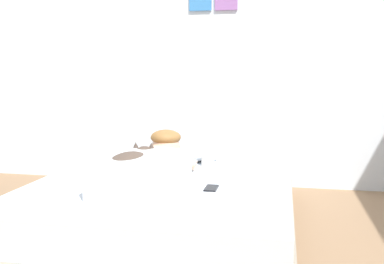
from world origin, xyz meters
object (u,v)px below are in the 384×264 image
at_px(pillow, 184,153).
at_px(cell_phone, 211,188).
at_px(person_lying, 150,165).
at_px(dog, 131,168).
at_px(bed, 167,202).
at_px(coffee_cup, 208,161).

relative_size(pillow, cell_phone, 3.71).
xyz_separation_m(person_lying, dog, (-0.08, -0.10, -0.00)).
relative_size(bed, coffee_cup, 15.23).
relative_size(person_lying, dog, 1.60).
bearing_deg(bed, dog, -120.79).
distance_m(bed, dog, 0.38).
bearing_deg(coffee_cup, dog, -117.27).
bearing_deg(person_lying, coffee_cup, 65.36).
bearing_deg(cell_phone, bed, 146.13).
xyz_separation_m(bed, pillow, (-0.02, 0.57, 0.21)).
bearing_deg(bed, person_lying, -113.53).
bearing_deg(coffee_cup, pillow, 141.36).
height_order(pillow, coffee_cup, pillow).
relative_size(pillow, coffee_cup, 4.16).
height_order(dog, coffee_cup, dog).
height_order(bed, dog, dog).
height_order(bed, cell_phone, cell_phone).
distance_m(bed, cell_phone, 0.41).
bearing_deg(person_lying, dog, -129.42).
relative_size(dog, coffee_cup, 4.60).
relative_size(bed, dog, 3.31).
distance_m(bed, pillow, 0.61).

